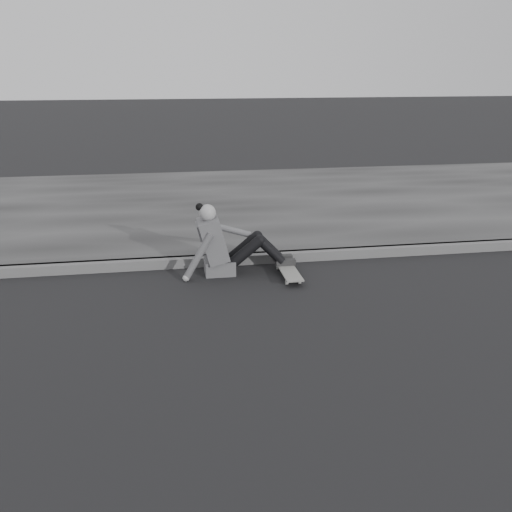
# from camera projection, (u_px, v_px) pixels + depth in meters

# --- Properties ---
(curb) EXTENTS (24.00, 0.16, 0.12)m
(curb) POSITION_uv_depth(u_px,v_px,m) (410.00, 250.00, 7.61)
(curb) COLOR #555555
(curb) RESTS_ON ground
(sidewalk) EXTENTS (24.00, 6.00, 0.12)m
(sidewalk) POSITION_uv_depth(u_px,v_px,m) (341.00, 200.00, 10.44)
(sidewalk) COLOR #323232
(sidewalk) RESTS_ON ground
(skateboard) EXTENTS (0.20, 0.78, 0.09)m
(skateboard) POSITION_uv_depth(u_px,v_px,m) (288.00, 271.00, 6.81)
(skateboard) COLOR #A0A19B
(skateboard) RESTS_ON ground
(seated_woman) EXTENTS (1.38, 0.46, 0.88)m
(seated_woman) POSITION_uv_depth(u_px,v_px,m) (225.00, 245.00, 6.84)
(seated_woman) COLOR #515153
(seated_woman) RESTS_ON ground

